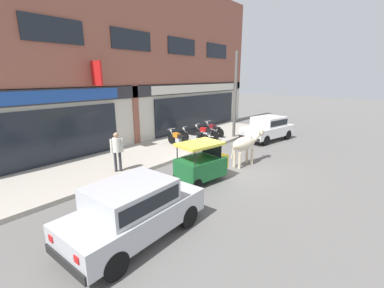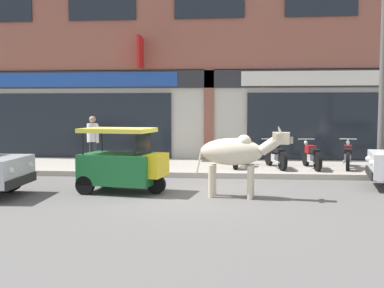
% 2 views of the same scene
% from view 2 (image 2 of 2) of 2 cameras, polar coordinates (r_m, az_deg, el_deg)
% --- Properties ---
extents(ground_plane, '(90.00, 90.00, 0.00)m').
position_cam_2_polar(ground_plane, '(10.65, 0.48, -6.19)').
color(ground_plane, '#605E5B').
extents(sidewalk, '(19.00, 3.71, 0.16)m').
position_cam_2_polar(sidewalk, '(14.63, 1.78, -2.96)').
color(sidewalk, '#A8A093').
rests_on(sidewalk, ground).
extents(shop_building, '(23.00, 1.40, 9.49)m').
position_cam_2_polar(shop_building, '(16.81, 2.25, 13.25)').
color(shop_building, '#8E5142').
rests_on(shop_building, ground).
extents(cow, '(2.14, 0.78, 1.61)m').
position_cam_2_polar(cow, '(9.99, 5.61, -1.09)').
color(cow, beige).
rests_on(cow, ground).
extents(auto_rickshaw, '(2.09, 1.44, 1.52)m').
position_cam_2_polar(auto_rickshaw, '(10.72, -8.73, -2.60)').
color(auto_rickshaw, black).
rests_on(auto_rickshaw, ground).
extents(motorcycle_0, '(0.60, 1.80, 0.88)m').
position_cam_2_polar(motorcycle_0, '(14.17, 5.96, -1.34)').
color(motorcycle_0, black).
rests_on(motorcycle_0, sidewalk).
extents(motorcycle_1, '(0.67, 1.78, 0.88)m').
position_cam_2_polar(motorcycle_1, '(14.04, 10.55, -1.45)').
color(motorcycle_1, black).
rests_on(motorcycle_1, sidewalk).
extents(motorcycle_2, '(0.52, 1.81, 0.88)m').
position_cam_2_polar(motorcycle_2, '(14.16, 14.93, -1.47)').
color(motorcycle_2, black).
rests_on(motorcycle_2, sidewalk).
extents(motorcycle_3, '(0.68, 1.78, 0.88)m').
position_cam_2_polar(motorcycle_3, '(14.57, 19.17, -1.41)').
color(motorcycle_3, black).
rests_on(motorcycle_3, sidewalk).
extents(pedestrian, '(0.44, 0.32, 1.60)m').
position_cam_2_polar(pedestrian, '(13.97, -12.49, 0.96)').
color(pedestrian, '#2D2D33').
rests_on(pedestrian, sidewalk).
extents(utility_pole, '(0.18, 0.18, 5.18)m').
position_cam_2_polar(utility_pole, '(13.59, 23.04, 7.38)').
color(utility_pole, '#595651').
rests_on(utility_pole, sidewalk).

